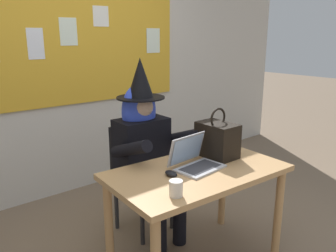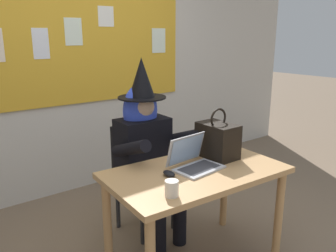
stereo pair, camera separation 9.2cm
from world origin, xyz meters
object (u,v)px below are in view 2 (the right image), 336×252
desk_main (196,184)px  handbag (218,140)px  laptop (194,161)px  chair_at_desk (139,170)px  coffee_mug (172,188)px  person_costumed (147,141)px  computer_mouse (169,174)px

desk_main → handbag: 0.39m
desk_main → laptop: 0.16m
chair_at_desk → coffee_mug: (-0.36, -0.92, 0.28)m
chair_at_desk → person_costumed: person_costumed is taller
chair_at_desk → person_costumed: 0.32m
coffee_mug → handbag: bearing=24.5°
desk_main → coffee_mug: bearing=-151.1°
desk_main → chair_at_desk: bearing=91.7°
handbag → coffee_mug: bearing=-155.5°
coffee_mug → desk_main: bearing=28.9°
person_costumed → computer_mouse: bearing=-18.4°
desk_main → handbag: handbag is taller
handbag → coffee_mug: (-0.68, -0.31, -0.09)m
chair_at_desk → laptop: size_ratio=2.57×
computer_mouse → person_costumed: bearing=72.1°
laptop → computer_mouse: laptop is taller
chair_at_desk → coffee_mug: size_ratio=9.63×
chair_at_desk → handbag: bearing=21.7°
computer_mouse → coffee_mug: size_ratio=1.09×
laptop → handbag: handbag is taller
desk_main → chair_at_desk: (-0.02, 0.71, -0.12)m
chair_at_desk → laptop: bearing=-3.0°
person_costumed → laptop: 0.55m
laptop → desk_main: bearing=-109.2°
computer_mouse → laptop: bearing=5.1°
desk_main → computer_mouse: size_ratio=12.13×
person_costumed → coffee_mug: (-0.37, -0.80, -0.01)m
person_costumed → computer_mouse: person_costumed is taller
desk_main → computer_mouse: (-0.22, 0.03, 0.12)m
laptop → coffee_mug: laptop is taller
person_costumed → coffee_mug: size_ratio=15.53×
person_costumed → desk_main: bearing=2.9°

